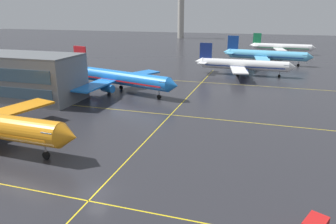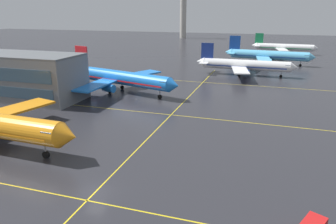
# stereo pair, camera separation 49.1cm
# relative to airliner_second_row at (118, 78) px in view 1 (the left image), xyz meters

# --- Properties ---
(ground_plane) EXTENTS (600.00, 600.00, 0.00)m
(ground_plane) POSITION_rel_airliner_second_row_xyz_m (20.41, -49.27, -4.18)
(ground_plane) COLOR #28282D
(airliner_second_row) EXTENTS (38.80, 33.06, 12.23)m
(airliner_second_row) POSITION_rel_airliner_second_row_xyz_m (0.00, 0.00, 0.00)
(airliner_second_row) COLOR blue
(airliner_second_row) RESTS_ON ground
(airliner_third_row) EXTENTS (35.84, 30.98, 11.17)m
(airliner_third_row) POSITION_rel_airliner_second_row_xyz_m (32.11, 35.57, -0.36)
(airliner_third_row) COLOR white
(airliner_third_row) RESTS_ON ground
(airliner_far_left_stand) EXTENTS (38.05, 32.65, 11.82)m
(airliner_far_left_stand) POSITION_rel_airliner_second_row_xyz_m (39.63, 63.34, -0.14)
(airliner_far_left_stand) COLOR #5BB7E5
(airliner_far_left_stand) RESTS_ON ground
(airliner_far_right_stand) EXTENTS (34.17, 29.45, 10.63)m
(airliner_far_right_stand) POSITION_rel_airliner_second_row_xyz_m (47.23, 101.91, -0.55)
(airliner_far_right_stand) COLOR white
(airliner_far_right_stand) RESTS_ON ground
(taxiway_markings) EXTENTS (122.26, 117.21, 0.01)m
(taxiway_markings) POSITION_rel_airliner_second_row_xyz_m (20.41, -15.75, -4.17)
(taxiway_markings) COLOR yellow
(taxiway_markings) RESTS_ON ground
(control_tower) EXTENTS (8.82, 8.82, 43.10)m
(control_tower) POSITION_rel_airliner_second_row_xyz_m (-30.55, 182.40, 20.54)
(control_tower) COLOR #ADA89E
(control_tower) RESTS_ON ground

